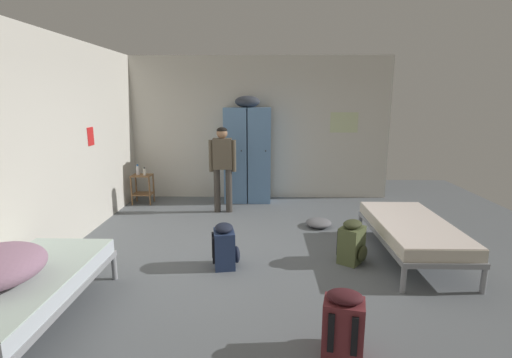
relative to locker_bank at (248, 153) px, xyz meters
The scene contains 13 objects.
ground_plane 2.82m from the locker_bank, 85.37° to the right, with size 9.33×9.33×0.00m, color slate.
room_backdrop 1.75m from the locker_bank, 132.77° to the right, with size 5.24×5.89×2.85m.
locker_bank is the anchor object (origin of this frame).
shelf_unit 2.15m from the locker_bank, behind, with size 0.38×0.30×0.57m.
bed_left_front 4.72m from the locker_bank, 112.53° to the right, with size 0.90×1.90×0.49m.
bed_right 3.56m from the locker_bank, 50.75° to the right, with size 0.90×1.90×0.49m.
person_traveler 0.88m from the locker_bank, 118.28° to the right, with size 0.48×0.20×1.53m.
water_bottle 2.16m from the locker_bank, behind, with size 0.07×0.07×0.20m.
lotion_bottle 2.02m from the locker_bank, behind, with size 0.05×0.05×0.16m.
backpack_maroon 4.78m from the locker_bank, 78.24° to the right, with size 0.37×0.38×0.55m.
backpack_navy 3.14m from the locker_bank, 92.76° to the right, with size 0.37×0.36×0.55m.
backpack_olive 3.30m from the locker_bank, 63.69° to the right, with size 0.42×0.41×0.55m.
clothes_pile_grey 2.16m from the locker_bank, 52.09° to the right, with size 0.41×0.43×0.12m.
Camera 1 is at (0.11, -4.71, 2.02)m, focal length 26.46 mm.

